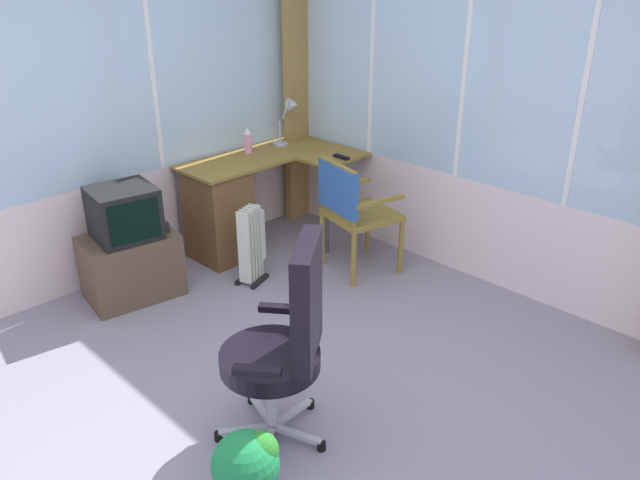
{
  "coord_description": "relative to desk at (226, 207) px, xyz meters",
  "views": [
    {
      "loc": [
        -1.71,
        -2.02,
        2.3
      ],
      "look_at": [
        0.86,
        0.55,
        0.62
      ],
      "focal_mm": 35.34,
      "sensor_mm": 36.0,
      "label": 1
    }
  ],
  "objects": [
    {
      "name": "ground",
      "position": [
        -1.08,
        -1.83,
        -0.45
      ],
      "size": [
        5.34,
        5.26,
        0.06
      ],
      "primitive_type": "cube",
      "color": "gray"
    },
    {
      "name": "wooden_armchair",
      "position": [
        0.46,
        -0.91,
        0.16
      ],
      "size": [
        0.59,
        0.58,
        0.9
      ],
      "color": "olive",
      "rests_on": "ground"
    },
    {
      "name": "potted_plant",
      "position": [
        -1.56,
        -2.17,
        -0.17
      ],
      "size": [
        0.3,
        0.3,
        0.43
      ],
      "color": "#36404C",
      "rests_on": "ground"
    },
    {
      "name": "desk",
      "position": [
        0.0,
        0.0,
        0.0
      ],
      "size": [
        1.38,
        0.88,
        0.77
      ],
      "color": "olive",
      "rests_on": "ground"
    },
    {
      "name": "north_window_panel",
      "position": [
        -1.08,
        0.33,
        0.98
      ],
      "size": [
        4.34,
        0.07,
        2.8
      ],
      "color": "silver",
      "rests_on": "ground"
    },
    {
      "name": "spray_bottle",
      "position": [
        0.35,
        0.12,
        0.45
      ],
      "size": [
        0.06,
        0.06,
        0.22
      ],
      "color": "pink",
      "rests_on": "desk"
    },
    {
      "name": "tv_remote",
      "position": [
        0.79,
        -0.52,
        0.36
      ],
      "size": [
        0.05,
        0.15,
        0.02
      ],
      "primitive_type": "cube",
      "rotation": [
        0.0,
        0.0,
        -0.01
      ],
      "color": "black",
      "rests_on": "desk"
    },
    {
      "name": "office_chair",
      "position": [
        -1.1,
        -1.94,
        0.19
      ],
      "size": [
        0.61,
        0.61,
        1.11
      ],
      "color": "#B7B7BF",
      "rests_on": "ground"
    },
    {
      "name": "curtain_corner",
      "position": [
        0.99,
        0.2,
        0.93
      ],
      "size": [
        0.29,
        0.09,
        2.7
      ],
      "primitive_type": "cube",
      "rotation": [
        0.0,
        0.0,
        0.06
      ],
      "color": "#9F7B3F",
      "rests_on": "ground"
    },
    {
      "name": "tv_on_stand",
      "position": [
        -0.9,
        -0.06,
        -0.05
      ],
      "size": [
        0.7,
        0.54,
        0.83
      ],
      "color": "brown",
      "rests_on": "ground"
    },
    {
      "name": "east_window_panel",
      "position": [
        1.12,
        -1.83,
        0.98
      ],
      "size": [
        0.07,
        4.26,
        2.8
      ],
      "color": "silver",
      "rests_on": "ground"
    },
    {
      "name": "desk_lamp",
      "position": [
        0.77,
        0.06,
        0.61
      ],
      "size": [
        0.22,
        0.19,
        0.4
      ],
      "color": "#B2B7BC",
      "rests_on": "desk"
    },
    {
      "name": "space_heater",
      "position": [
        -0.14,
        -0.5,
        -0.11
      ],
      "size": [
        0.29,
        0.24,
        0.6
      ],
      "color": "silver",
      "rests_on": "ground"
    }
  ]
}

